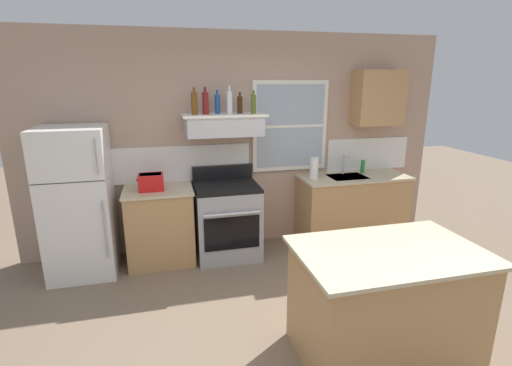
{
  "coord_description": "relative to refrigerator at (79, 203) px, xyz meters",
  "views": [
    {
      "loc": [
        -0.97,
        -2.46,
        2.15
      ],
      "look_at": [
        -0.05,
        1.2,
        1.1
      ],
      "focal_mm": 26.58,
      "sensor_mm": 36.0,
      "label": 1
    }
  ],
  "objects": [
    {
      "name": "refrigerator",
      "position": [
        0.0,
        0.0,
        0.0
      ],
      "size": [
        0.7,
        0.72,
        1.66
      ],
      "color": "white",
      "rests_on": "ground_plane"
    },
    {
      "name": "bottle_blue_liqueur",
      "position": [
        1.59,
        0.17,
        1.03
      ],
      "size": [
        0.07,
        0.07,
        0.27
      ],
      "color": "#1E478C",
      "rests_on": "range_hood_shelf"
    },
    {
      "name": "back_wall",
      "position": [
        1.93,
        0.39,
        0.52
      ],
      "size": [
        5.4,
        0.11,
        2.7
      ],
      "color": "tan",
      "rests_on": "ground_plane"
    },
    {
      "name": "bottle_olive_oil_square",
      "position": [
        2.0,
        0.08,
        1.03
      ],
      "size": [
        0.06,
        0.06,
        0.27
      ],
      "color": "#4C601E",
      "rests_on": "range_hood_shelf"
    },
    {
      "name": "bottle_amber_wine",
      "position": [
        1.32,
        0.11,
        1.05
      ],
      "size": [
        0.07,
        0.07,
        0.31
      ],
      "color": "brown",
      "rests_on": "range_hood_shelf"
    },
    {
      "name": "ground_plane",
      "position": [
        1.9,
        -1.84,
        -0.83
      ],
      "size": [
        16.0,
        16.0,
        0.0
      ],
      "primitive_type": "plane",
      "color": "#7A6651"
    },
    {
      "name": "sink_faucet",
      "position": [
        3.25,
        0.16,
        0.26
      ],
      "size": [
        0.03,
        0.17,
        0.28
      ],
      "color": "silver",
      "rests_on": "counter_right_with_sink"
    },
    {
      "name": "kitchen_island",
      "position": [
        2.54,
        -2.03,
        -0.37
      ],
      "size": [
        1.4,
        0.9,
        0.91
      ],
      "color": "tan",
      "rests_on": "ground_plane"
    },
    {
      "name": "counter_right_with_sink",
      "position": [
        3.35,
        0.06,
        -0.37
      ],
      "size": [
        1.43,
        0.63,
        0.91
      ],
      "color": "tan",
      "rests_on": "ground_plane"
    },
    {
      "name": "counter_left_of_stove",
      "position": [
        0.85,
        0.06,
        -0.37
      ],
      "size": [
        0.79,
        0.63,
        0.91
      ],
      "color": "tan",
      "rests_on": "ground_plane"
    },
    {
      "name": "paper_towel_roll",
      "position": [
        2.79,
        0.06,
        0.22
      ],
      "size": [
        0.11,
        0.11,
        0.27
      ],
      "primitive_type": "cylinder",
      "color": "white",
      "rests_on": "counter_right_with_sink"
    },
    {
      "name": "bottle_clear_tall",
      "position": [
        1.72,
        0.09,
        1.05
      ],
      "size": [
        0.06,
        0.06,
        0.32
      ],
      "color": "silver",
      "rests_on": "range_hood_shelf"
    },
    {
      "name": "bottle_brown_stout",
      "position": [
        1.85,
        0.13,
        1.02
      ],
      "size": [
        0.06,
        0.06,
        0.25
      ],
      "color": "#381E0F",
      "rests_on": "range_hood_shelf"
    },
    {
      "name": "dish_soap_bottle",
      "position": [
        3.53,
        0.16,
        0.17
      ],
      "size": [
        0.06,
        0.06,
        0.18
      ],
      "primitive_type": "cylinder",
      "color": "#268C3F",
      "rests_on": "counter_right_with_sink"
    },
    {
      "name": "bottle_red_label_wine",
      "position": [
        1.44,
        0.12,
        1.05
      ],
      "size": [
        0.07,
        0.07,
        0.31
      ],
      "color": "maroon",
      "rests_on": "range_hood_shelf"
    },
    {
      "name": "range_hood_shelf",
      "position": [
        1.65,
        0.12,
        0.79
      ],
      "size": [
        0.96,
        0.52,
        0.24
      ],
      "color": "silver"
    },
    {
      "name": "stove_range",
      "position": [
        1.65,
        0.02,
        -0.36
      ],
      "size": [
        0.76,
        0.69,
        1.09
      ],
      "color": "#9EA0A5",
      "rests_on": "ground_plane"
    },
    {
      "name": "upper_cabinet_right",
      "position": [
        3.7,
        0.2,
        1.07
      ],
      "size": [
        0.64,
        0.32,
        0.7
      ],
      "color": "tan"
    },
    {
      "name": "toaster",
      "position": [
        0.78,
        0.02,
        0.18
      ],
      "size": [
        0.3,
        0.2,
        0.19
      ],
      "color": "red",
      "rests_on": "counter_left_of_stove"
    }
  ]
}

